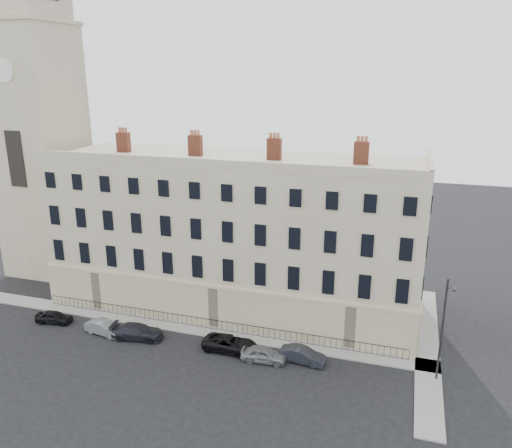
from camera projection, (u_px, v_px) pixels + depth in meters
The scene contains 13 objects.
ground at pixel (256, 373), 39.54m from camera, with size 160.00×160.00×0.00m, color black.
terrace at pixel (235, 232), 49.99m from camera, with size 36.22×12.22×17.00m.
church_tower at pixel (37, 112), 55.46m from camera, with size 8.00×8.13×44.00m.
pavement_terrace at pixel (171, 325), 46.94m from camera, with size 48.00×2.00×0.12m, color gray.
pavement_east_return at pixel (427, 347), 43.11m from camera, with size 2.00×24.00×0.12m, color gray.
railings at pixel (212, 324), 46.02m from camera, with size 35.00×0.04×0.96m.
car_a at pixel (54, 317), 47.32m from camera, with size 1.39×3.47×1.18m, color black.
car_b at pixel (105, 328), 45.27m from camera, with size 1.32×3.80×1.25m, color slate.
car_c at pixel (137, 332), 44.50m from camera, with size 1.88×4.64×1.35m, color black.
car_d at pixel (230, 344), 42.55m from camera, with size 2.17×4.71×1.31m, color black.
car_e at pixel (264, 354), 40.97m from camera, with size 1.52×3.78×1.29m, color slate.
car_f at pixel (302, 355), 40.86m from camera, with size 1.34×3.84×1.26m, color #20232B.
streetlamp at pixel (443, 326), 37.19m from camera, with size 0.62×1.80×8.47m.
Camera 1 is at (10.24, -32.83, 22.82)m, focal length 35.00 mm.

